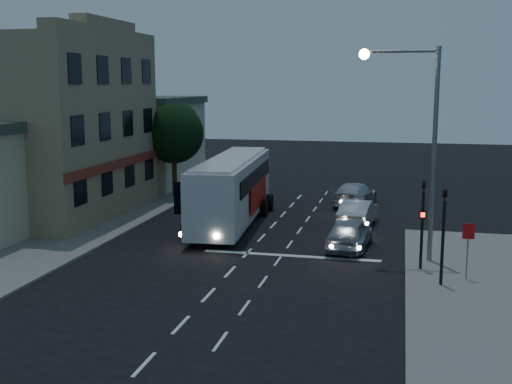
% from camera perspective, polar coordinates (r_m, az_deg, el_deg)
% --- Properties ---
extents(ground, '(120.00, 120.00, 0.00)m').
position_cam_1_polar(ground, '(27.39, -1.78, -6.52)').
color(ground, black).
extents(sidewalk_far, '(12.00, 50.00, 0.12)m').
position_cam_1_polar(sidewalk_far, '(39.54, -17.27, -1.83)').
color(sidewalk_far, slate).
rests_on(sidewalk_far, ground).
extents(road_markings, '(8.00, 30.55, 0.01)m').
position_cam_1_polar(road_markings, '(30.23, 2.18, -4.96)').
color(road_markings, silver).
rests_on(road_markings, ground).
extents(tour_bus, '(3.34, 12.10, 3.67)m').
position_cam_1_polar(tour_bus, '(34.96, -2.14, 0.35)').
color(tour_bus, silver).
rests_on(tour_bus, ground).
extents(car_suv, '(2.15, 4.48, 1.48)m').
position_cam_1_polar(car_suv, '(30.12, 8.31, -3.67)').
color(car_suv, '#9EA1AE').
rests_on(car_suv, ground).
extents(car_sedan_a, '(2.00, 4.54, 1.45)m').
position_cam_1_polar(car_sedan_a, '(35.04, 9.06, -1.83)').
color(car_sedan_a, silver).
rests_on(car_sedan_a, ground).
extents(car_sedan_b, '(2.83, 5.18, 1.42)m').
position_cam_1_polar(car_sedan_b, '(41.05, 8.76, -0.16)').
color(car_sedan_b, silver).
rests_on(car_sedan_b, ground).
extents(traffic_signal_main, '(0.25, 0.35, 4.10)m').
position_cam_1_polar(traffic_signal_main, '(26.75, 14.60, -1.89)').
color(traffic_signal_main, black).
rests_on(traffic_signal_main, sidewalk_near).
extents(traffic_signal_side, '(0.18, 0.15, 4.10)m').
position_cam_1_polar(traffic_signal_side, '(24.85, 16.34, -2.83)').
color(traffic_signal_side, black).
rests_on(traffic_signal_side, sidewalk_near).
extents(regulatory_sign, '(0.45, 0.12, 2.20)m').
position_cam_1_polar(regulatory_sign, '(26.05, 18.33, -4.23)').
color(regulatory_sign, slate).
rests_on(regulatory_sign, sidewalk_near).
extents(streetlight, '(3.32, 0.44, 9.00)m').
position_cam_1_polar(streetlight, '(27.71, 14.28, 5.44)').
color(streetlight, slate).
rests_on(streetlight, sidewalk_near).
extents(main_building, '(10.12, 12.00, 11.00)m').
position_cam_1_polar(main_building, '(39.38, -18.85, 5.54)').
color(main_building, '#9A825F').
rests_on(main_building, sidewalk_far).
extents(low_building_north, '(9.40, 9.40, 6.50)m').
position_cam_1_polar(low_building_north, '(49.90, -11.06, 4.60)').
color(low_building_north, beige).
rests_on(low_building_north, sidewalk_far).
extents(street_tree, '(4.00, 4.00, 6.20)m').
position_cam_1_polar(street_tree, '(43.23, -7.33, 5.42)').
color(street_tree, black).
rests_on(street_tree, sidewalk_far).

